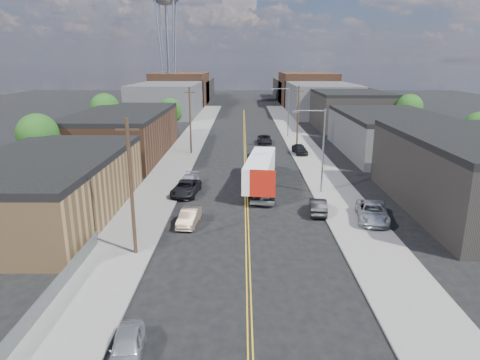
{
  "coord_description": "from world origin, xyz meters",
  "views": [
    {
      "loc": [
        -0.4,
        -18.63,
        13.69
      ],
      "look_at": [
        -0.64,
        21.35,
        2.5
      ],
      "focal_mm": 32.0,
      "sensor_mm": 36.0,
      "label": 1
    }
  ],
  "objects_px": {
    "car_left_a": "(127,347)",
    "car_left_c": "(186,188)",
    "semi_truck": "(260,168)",
    "car_right_lot_c": "(300,149)",
    "car_left_b": "(189,217)",
    "car_ahead_truck": "(264,139)",
    "car_left_d": "(189,182)",
    "car_right_lot_a": "(372,212)",
    "car_right_oncoming": "(318,206)"
  },
  "relations": [
    {
      "from": "semi_truck",
      "to": "car_left_b",
      "type": "relative_size",
      "value": 3.57
    },
    {
      "from": "semi_truck",
      "to": "car_right_oncoming",
      "type": "bearing_deg",
      "value": -51.27
    },
    {
      "from": "car_left_a",
      "to": "car_right_lot_a",
      "type": "relative_size",
      "value": 0.68
    },
    {
      "from": "car_left_c",
      "to": "car_right_lot_a",
      "type": "distance_m",
      "value": 18.99
    },
    {
      "from": "car_left_a",
      "to": "car_left_b",
      "type": "distance_m",
      "value": 17.24
    },
    {
      "from": "semi_truck",
      "to": "car_left_a",
      "type": "distance_m",
      "value": 29.68
    },
    {
      "from": "car_left_c",
      "to": "car_ahead_truck",
      "type": "xyz_separation_m",
      "value": [
        9.72,
        29.36,
        -0.05
      ]
    },
    {
      "from": "semi_truck",
      "to": "car_left_d",
      "type": "distance_m",
      "value": 8.04
    },
    {
      "from": "car_left_a",
      "to": "car_left_c",
      "type": "relative_size",
      "value": 0.71
    },
    {
      "from": "car_left_c",
      "to": "car_left_d",
      "type": "xyz_separation_m",
      "value": [
        -0.04,
        2.71,
        -0.06
      ]
    },
    {
      "from": "car_right_oncoming",
      "to": "semi_truck",
      "type": "bearing_deg",
      "value": -52.93
    },
    {
      "from": "car_left_b",
      "to": "car_right_lot_a",
      "type": "distance_m",
      "value": 15.98
    },
    {
      "from": "car_left_b",
      "to": "car_ahead_truck",
      "type": "height_order",
      "value": "car_ahead_truck"
    },
    {
      "from": "car_ahead_truck",
      "to": "car_left_b",
      "type": "bearing_deg",
      "value": -102.47
    },
    {
      "from": "semi_truck",
      "to": "car_right_lot_c",
      "type": "bearing_deg",
      "value": 76.46
    },
    {
      "from": "car_left_c",
      "to": "car_left_d",
      "type": "distance_m",
      "value": 2.71
    },
    {
      "from": "car_right_oncoming",
      "to": "car_right_lot_c",
      "type": "bearing_deg",
      "value": -87.31
    },
    {
      "from": "car_left_d",
      "to": "car_left_b",
      "type": "bearing_deg",
      "value": -78.22
    },
    {
      "from": "car_left_a",
      "to": "car_ahead_truck",
      "type": "bearing_deg",
      "value": 73.47
    },
    {
      "from": "car_left_a",
      "to": "car_left_c",
      "type": "bearing_deg",
      "value": 84.1
    },
    {
      "from": "car_right_lot_a",
      "to": "car_right_lot_c",
      "type": "distance_m",
      "value": 27.93
    },
    {
      "from": "car_left_a",
      "to": "car_left_c",
      "type": "xyz_separation_m",
      "value": [
        -0.51,
        25.73,
        0.1
      ]
    },
    {
      "from": "car_left_b",
      "to": "car_right_lot_c",
      "type": "xyz_separation_m",
      "value": [
        13.2,
        28.53,
        0.21
      ]
    },
    {
      "from": "semi_truck",
      "to": "car_right_oncoming",
      "type": "distance_m",
      "value": 10.07
    },
    {
      "from": "car_left_c",
      "to": "car_ahead_truck",
      "type": "height_order",
      "value": "car_left_c"
    },
    {
      "from": "car_left_b",
      "to": "car_left_a",
      "type": "bearing_deg",
      "value": -86.99
    },
    {
      "from": "car_left_a",
      "to": "car_left_d",
      "type": "xyz_separation_m",
      "value": [
        -0.55,
        28.44,
        0.04
      ]
    },
    {
      "from": "car_left_b",
      "to": "car_left_c",
      "type": "bearing_deg",
      "value": 104.9
    },
    {
      "from": "semi_truck",
      "to": "car_ahead_truck",
      "type": "xyz_separation_m",
      "value": [
        1.86,
        26.37,
        -1.46
      ]
    },
    {
      "from": "car_ahead_truck",
      "to": "car_left_d",
      "type": "bearing_deg",
      "value": -110.14
    },
    {
      "from": "semi_truck",
      "to": "car_left_c",
      "type": "distance_m",
      "value": 8.52
    },
    {
      "from": "car_left_d",
      "to": "car_right_oncoming",
      "type": "height_order",
      "value": "car_right_oncoming"
    },
    {
      "from": "car_left_c",
      "to": "car_right_lot_a",
      "type": "xyz_separation_m",
      "value": [
        17.32,
        -7.77,
        0.18
      ]
    },
    {
      "from": "car_right_lot_a",
      "to": "car_left_a",
      "type": "bearing_deg",
      "value": -122.96
    },
    {
      "from": "semi_truck",
      "to": "car_left_d",
      "type": "xyz_separation_m",
      "value": [
        -7.9,
        -0.27,
        -1.47
      ]
    },
    {
      "from": "car_left_b",
      "to": "car_right_lot_c",
      "type": "bearing_deg",
      "value": 70.99
    },
    {
      "from": "car_left_b",
      "to": "car_left_d",
      "type": "xyz_separation_m",
      "value": [
        -1.4,
        11.22,
        0.01
      ]
    },
    {
      "from": "car_right_lot_c",
      "to": "car_right_lot_a",
      "type": "bearing_deg",
      "value": -91.63
    },
    {
      "from": "car_left_b",
      "to": "car_right_oncoming",
      "type": "bearing_deg",
      "value": 20.03
    },
    {
      "from": "car_left_a",
      "to": "car_right_lot_c",
      "type": "height_order",
      "value": "car_right_lot_c"
    },
    {
      "from": "car_right_lot_a",
      "to": "car_right_oncoming",
      "type": "bearing_deg",
      "value": 163.35
    },
    {
      "from": "car_right_lot_c",
      "to": "car_ahead_truck",
      "type": "distance_m",
      "value": 10.52
    },
    {
      "from": "semi_truck",
      "to": "car_right_lot_a",
      "type": "relative_size",
      "value": 2.64
    },
    {
      "from": "car_right_lot_a",
      "to": "car_right_lot_c",
      "type": "bearing_deg",
      "value": 105.82
    },
    {
      "from": "semi_truck",
      "to": "car_left_c",
      "type": "xyz_separation_m",
      "value": [
        -7.86,
        -2.98,
        -1.41
      ]
    },
    {
      "from": "car_left_a",
      "to": "car_right_oncoming",
      "type": "distance_m",
      "value": 23.69
    },
    {
      "from": "car_right_oncoming",
      "to": "car_left_a",
      "type": "bearing_deg",
      "value": 64.58
    },
    {
      "from": "car_left_b",
      "to": "car_right_oncoming",
      "type": "height_order",
      "value": "car_right_oncoming"
    },
    {
      "from": "car_right_lot_a",
      "to": "car_ahead_truck",
      "type": "xyz_separation_m",
      "value": [
        -7.6,
        37.13,
        -0.23
      ]
    },
    {
      "from": "car_left_c",
      "to": "car_right_oncoming",
      "type": "distance_m",
      "value": 14.11
    }
  ]
}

